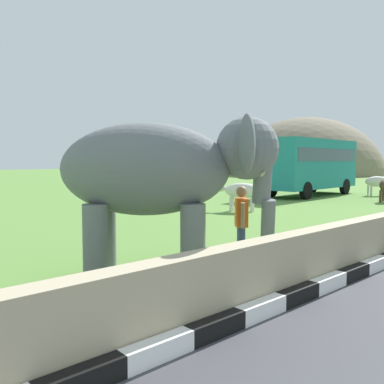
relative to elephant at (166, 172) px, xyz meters
The scene contains 7 objects.
barrier_parapet 2.82m from the elephant, 116.93° to the right, with size 28.00×0.36×1.00m, color tan.
elephant is the anchor object (origin of this frame).
person_handler 2.02m from the elephant, 12.88° to the right, with size 0.51×0.54×1.66m.
bus_teal 19.83m from the elephant, 23.98° to the left, with size 8.27×3.01×3.50m.
cow_near 10.37m from the elephant, 32.97° to the left, with size 1.30×1.85×1.23m.
cow_far 21.71m from the elephant, 13.55° to the left, with size 1.78×1.44×1.23m.
hill_east 59.59m from the elephant, 29.37° to the left, with size 27.24×21.79×17.93m.
Camera 1 is at (-1.60, 0.71, 2.16)m, focal length 38.09 mm.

